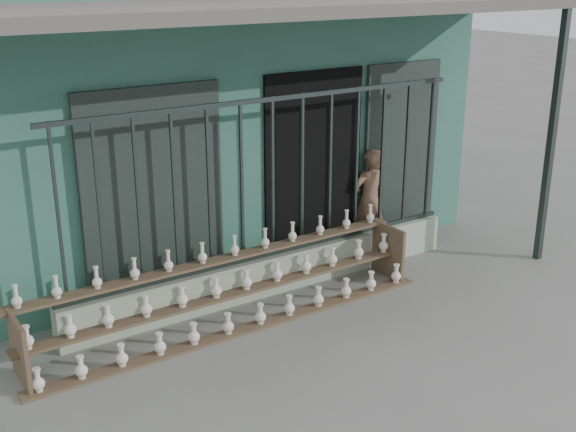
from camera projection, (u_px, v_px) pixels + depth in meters
ground at (343, 336)px, 7.30m from camera, size 60.00×60.00×0.00m
workshop_building at (160, 112)px, 10.09m from camera, size 7.40×6.60×3.21m
parapet_wall at (273, 273)px, 8.25m from camera, size 5.00×0.20×0.45m
security_fence at (273, 178)px, 7.88m from camera, size 5.00×0.04×1.80m
shelf_rack at (232, 291)px, 7.47m from camera, size 4.50×0.68×0.85m
elderly_woman at (369, 201)px, 9.29m from camera, size 0.53×0.37×1.37m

